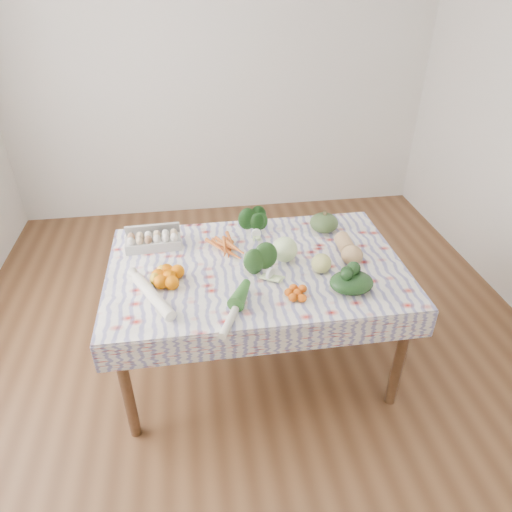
# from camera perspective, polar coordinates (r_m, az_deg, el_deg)

# --- Properties ---
(ground) EXTENTS (4.50, 4.50, 0.00)m
(ground) POSITION_cam_1_polar(r_m,az_deg,el_deg) (3.07, -0.00, -12.94)
(ground) COLOR #56351D
(ground) RESTS_ON ground
(wall_back) EXTENTS (4.00, 0.04, 2.80)m
(wall_back) POSITION_cam_1_polar(r_m,az_deg,el_deg) (4.45, -4.65, 22.42)
(wall_back) COLOR silver
(wall_back) RESTS_ON ground
(dining_table) EXTENTS (1.60, 1.00, 0.75)m
(dining_table) POSITION_cam_1_polar(r_m,az_deg,el_deg) (2.63, -0.00, -2.59)
(dining_table) COLOR brown
(dining_table) RESTS_ON ground
(tablecloth) EXTENTS (1.66, 1.06, 0.01)m
(tablecloth) POSITION_cam_1_polar(r_m,az_deg,el_deg) (2.58, -0.00, -1.19)
(tablecloth) COLOR white
(tablecloth) RESTS_ON dining_table
(egg_carton) EXTENTS (0.33, 0.14, 0.09)m
(egg_carton) POSITION_cam_1_polar(r_m,az_deg,el_deg) (2.77, -12.71, 1.74)
(egg_carton) COLOR #ACACA7
(egg_carton) RESTS_ON tablecloth
(carrot_bunch) EXTENTS (0.27, 0.25, 0.04)m
(carrot_bunch) POSITION_cam_1_polar(r_m,az_deg,el_deg) (2.70, -4.06, 1.10)
(carrot_bunch) COLOR orange
(carrot_bunch) RESTS_ON tablecloth
(kale_bunch) EXTENTS (0.16, 0.14, 0.14)m
(kale_bunch) POSITION_cam_1_polar(r_m,az_deg,el_deg) (2.83, -0.11, 3.85)
(kale_bunch) COLOR #133510
(kale_bunch) RESTS_ON tablecloth
(kabocha_squash) EXTENTS (0.23, 0.23, 0.12)m
(kabocha_squash) POSITION_cam_1_polar(r_m,az_deg,el_deg) (2.91, 8.50, 4.14)
(kabocha_squash) COLOR #3D562C
(kabocha_squash) RESTS_ON tablecloth
(cabbage) EXTENTS (0.17, 0.17, 0.15)m
(cabbage) POSITION_cam_1_polar(r_m,az_deg,el_deg) (2.58, 3.60, 0.83)
(cabbage) COLOR #C4E49B
(cabbage) RESTS_ON tablecloth
(butternut_squash) EXTENTS (0.13, 0.27, 0.12)m
(butternut_squash) POSITION_cam_1_polar(r_m,az_deg,el_deg) (2.67, 11.47, 1.04)
(butternut_squash) COLOR tan
(butternut_squash) RESTS_ON tablecloth
(orange_cluster) EXTENTS (0.30, 0.30, 0.08)m
(orange_cluster) POSITION_cam_1_polar(r_m,az_deg,el_deg) (2.46, -10.78, -2.51)
(orange_cluster) COLOR orange
(orange_cluster) RESTS_ON tablecloth
(broccoli) EXTENTS (0.23, 0.23, 0.12)m
(broccoli) POSITION_cam_1_polar(r_m,az_deg,el_deg) (2.45, 0.68, -1.50)
(broccoli) COLOR #234C1C
(broccoli) RESTS_ON tablecloth
(mandarin_cluster) EXTENTS (0.19, 0.19, 0.05)m
(mandarin_cluster) POSITION_cam_1_polar(r_m,az_deg,el_deg) (2.34, 5.25, -4.56)
(mandarin_cluster) COLOR #D7580D
(mandarin_cluster) RESTS_ON tablecloth
(grapefruit) EXTENTS (0.13, 0.13, 0.11)m
(grapefruit) POSITION_cam_1_polar(r_m,az_deg,el_deg) (2.52, 8.17, -0.91)
(grapefruit) COLOR #CDCF70
(grapefruit) RESTS_ON tablecloth
(spinach_bag) EXTENTS (0.25, 0.21, 0.10)m
(spinach_bag) POSITION_cam_1_polar(r_m,az_deg,el_deg) (2.41, 11.85, -3.26)
(spinach_bag) COLOR black
(spinach_bag) RESTS_ON tablecloth
(daikon) EXTENTS (0.25, 0.40, 0.06)m
(daikon) POSITION_cam_1_polar(r_m,az_deg,el_deg) (2.36, -12.76, -4.88)
(daikon) COLOR white
(daikon) RESTS_ON tablecloth
(leek) EXTENTS (0.20, 0.37, 0.04)m
(leek) POSITION_cam_1_polar(r_m,az_deg,el_deg) (2.23, -2.65, -6.75)
(leek) COLOR silver
(leek) RESTS_ON tablecloth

